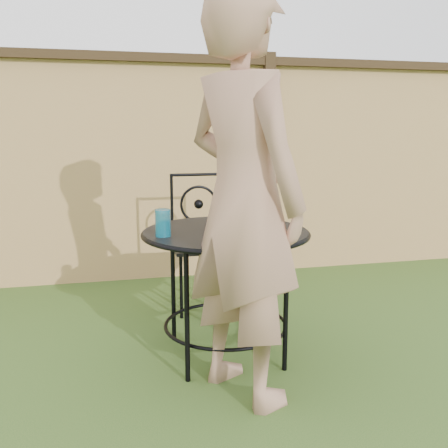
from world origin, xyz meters
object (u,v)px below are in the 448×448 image
at_px(patio_table, 226,255).
at_px(salad_plate, 235,230).
at_px(patio_chair, 203,237).
at_px(diner, 243,201).

relative_size(patio_table, salad_plate, 3.42).
distance_m(patio_chair, salad_plate, 0.96).
height_order(patio_table, diner, diner).
relative_size(patio_table, patio_chair, 0.97).
distance_m(patio_table, salad_plate, 0.17).
distance_m(patio_chair, diner, 1.35).
bearing_deg(patio_table, patio_chair, 87.62).
bearing_deg(patio_chair, salad_plate, -89.97).
distance_m(patio_table, diner, 0.55).
xyz_separation_m(patio_table, salad_plate, (0.04, -0.07, 0.15)).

